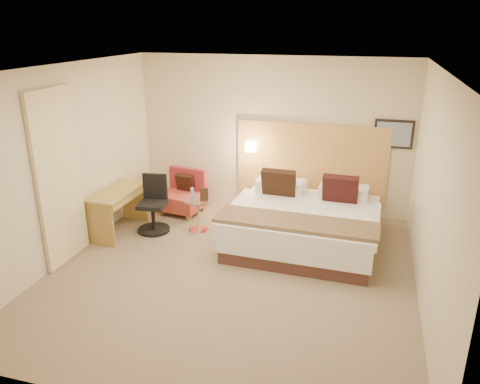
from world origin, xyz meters
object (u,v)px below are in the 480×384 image
(bed, at_px, (304,222))
(side_table, at_px, (198,214))
(desk, at_px, (118,199))
(desk_chair, at_px, (154,209))
(lounge_chair, at_px, (183,195))

(bed, xyz_separation_m, side_table, (-1.71, -0.02, -0.05))
(desk, bearing_deg, desk_chair, 21.51)
(side_table, height_order, desk_chair, desk_chair)
(bed, xyz_separation_m, desk, (-2.92, -0.39, 0.21))
(desk_chair, bearing_deg, desk, -158.49)
(bed, xyz_separation_m, lounge_chair, (-2.27, 0.69, -0.04))
(side_table, bearing_deg, lounge_chair, 128.27)
(bed, xyz_separation_m, desk_chair, (-2.41, -0.19, 0.03))
(bed, height_order, desk_chair, bed)
(lounge_chair, relative_size, desk, 0.70)
(bed, bearing_deg, desk, -172.35)
(bed, relative_size, side_table, 3.85)
(lounge_chair, relative_size, side_table, 1.37)
(lounge_chair, bearing_deg, desk, -121.17)
(side_table, xyz_separation_m, desk, (-1.21, -0.37, 0.26))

